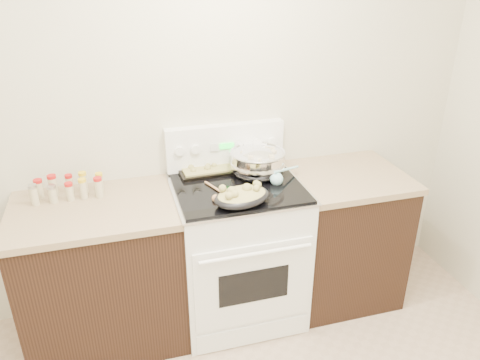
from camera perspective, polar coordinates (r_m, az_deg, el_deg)
name	(u,v)px	position (r m, az deg, el deg)	size (l,w,h in m)	color
room_shell	(256,170)	(1.14, 2.02, 1.18)	(4.10, 3.60, 2.75)	beige
counter_left	(104,273)	(2.96, -16.27, -10.88)	(0.93, 0.67, 0.92)	black
counter_right	(341,235)	(3.27, 12.17, -6.56)	(0.73, 0.67, 0.92)	black
kitchen_range	(238,248)	(3.01, -0.29, -8.35)	(0.78, 0.73, 1.22)	white
mixing_bowl	(258,163)	(2.88, 2.17, 2.11)	(0.39, 0.39, 0.20)	silver
roasting_pan	(242,196)	(2.55, 0.21, -1.94)	(0.37, 0.30, 0.11)	black
baking_sheet	(211,166)	(3.00, -3.60, 1.73)	(0.45, 0.32, 0.06)	black
wooden_spoon	(217,195)	(2.64, -2.87, -1.85)	(0.12, 0.26, 0.04)	tan
blue_ladle	(278,178)	(2.80, 4.61, 0.25)	(0.24, 0.19, 0.10)	#97D5E2
spice_jars	(67,188)	(2.84, -20.30, -0.89)	(0.40, 0.15, 0.13)	#BFB28C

